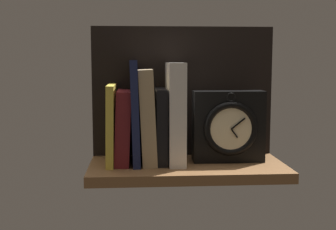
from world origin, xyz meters
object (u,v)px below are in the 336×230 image
object	(u,v)px
book_navy_bierce	(135,112)
book_maroon_dawkins	(123,127)
framed_clock	(229,127)
book_white_catcher	(175,113)
book_tan_shortstories	(147,116)
book_black_skeptic	(161,126)
book_yellow_seinlanguage	(111,124)

from	to	relation	value
book_navy_bierce	book_maroon_dawkins	bearing A→B (deg)	180.00
book_navy_bierce	framed_clock	size ratio (longest dim) A/B	1.43
book_white_catcher	book_tan_shortstories	bearing A→B (deg)	180.00
book_maroon_dawkins	framed_clock	distance (cm)	26.74
book_tan_shortstories	book_navy_bierce	bearing A→B (deg)	180.00
book_black_skeptic	book_maroon_dawkins	bearing A→B (deg)	180.00
book_maroon_dawkins	book_white_catcher	size ratio (longest dim) A/B	0.72
book_yellow_seinlanguage	framed_clock	world-z (taller)	book_yellow_seinlanguage
book_tan_shortstories	framed_clock	size ratio (longest dim) A/B	1.30
book_black_skeptic	framed_clock	size ratio (longest dim) A/B	1.03
book_yellow_seinlanguage	book_black_skeptic	distance (cm)	12.48
book_maroon_dawkins	book_black_skeptic	bearing A→B (deg)	0.00
book_yellow_seinlanguage	book_tan_shortstories	size ratio (longest dim) A/B	0.84
book_maroon_dawkins	book_white_catcher	distance (cm)	13.59
book_yellow_seinlanguage	book_maroon_dawkins	xyz separation A→B (cm)	(3.02, 0.00, -0.76)
book_black_skeptic	book_navy_bierce	bearing A→B (deg)	180.00
book_black_skeptic	framed_clock	distance (cm)	17.30
book_yellow_seinlanguage	book_navy_bierce	world-z (taller)	book_navy_bierce
book_black_skeptic	book_yellow_seinlanguage	bearing A→B (deg)	180.00
book_navy_bierce	framed_clock	xyz separation A→B (cm)	(23.72, -0.72, -3.88)
book_tan_shortstories	book_maroon_dawkins	bearing A→B (deg)	180.00
book_black_skeptic	book_white_catcher	size ratio (longest dim) A/B	0.74
book_maroon_dawkins	book_navy_bierce	world-z (taller)	book_navy_bierce
book_yellow_seinlanguage	book_navy_bierce	size ratio (longest dim) A/B	0.77
book_black_skeptic	framed_clock	xyz separation A→B (cm)	(17.28, -0.72, -0.33)
book_yellow_seinlanguage	book_black_skeptic	xyz separation A→B (cm)	(12.47, 0.00, -0.52)
book_maroon_dawkins	book_tan_shortstories	distance (cm)	6.57
book_maroon_dawkins	book_navy_bierce	distance (cm)	4.84
book_yellow_seinlanguage	book_maroon_dawkins	distance (cm)	3.11
book_white_catcher	framed_clock	size ratio (longest dim) A/B	1.39
book_white_catcher	framed_clock	world-z (taller)	book_white_catcher
book_yellow_seinlanguage	book_black_skeptic	world-z (taller)	book_yellow_seinlanguage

